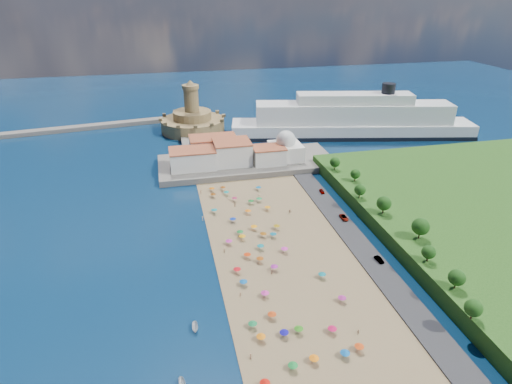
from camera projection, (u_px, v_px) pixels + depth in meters
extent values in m
plane|color=#071938|center=(260.00, 242.00, 156.02)|extent=(700.00, 700.00, 0.00)
cube|color=#59544C|center=(247.00, 163.00, 221.45)|extent=(90.00, 36.00, 3.00)
cube|color=#59544C|center=(198.00, 144.00, 247.99)|extent=(18.00, 70.00, 2.40)
cube|color=#59544C|center=(34.00, 132.00, 268.14)|extent=(199.03, 34.77, 2.60)
cube|color=silver|center=(193.00, 159.00, 209.80)|extent=(22.00, 14.00, 9.00)
cube|color=silver|center=(232.00, 153.00, 215.07)|extent=(18.00, 16.00, 11.00)
cube|color=silver|center=(269.00, 155.00, 215.76)|extent=(16.00, 12.00, 8.00)
cube|color=silver|center=(213.00, 147.00, 224.25)|extent=(24.00, 14.00, 10.00)
cube|color=silver|center=(285.00, 151.00, 221.24)|extent=(16.00, 16.00, 8.00)
sphere|color=silver|center=(286.00, 140.00, 218.63)|extent=(10.00, 10.00, 10.00)
cylinder|color=silver|center=(286.00, 133.00, 216.98)|extent=(1.20, 1.20, 1.60)
cylinder|color=#967C4B|center=(193.00, 125.00, 273.12)|extent=(40.00, 40.00, 8.00)
cylinder|color=#967C4B|center=(192.00, 115.00, 270.29)|extent=(24.00, 24.00, 5.00)
cylinder|color=#967C4B|center=(191.00, 100.00, 266.15)|extent=(9.00, 9.00, 14.00)
cylinder|color=#967C4B|center=(190.00, 87.00, 262.58)|extent=(10.40, 10.40, 2.40)
cone|color=#967C4B|center=(190.00, 82.00, 261.40)|extent=(6.00, 6.00, 3.00)
cube|color=black|center=(351.00, 134.00, 265.27)|extent=(149.55, 51.50, 2.38)
cube|color=silver|center=(352.00, 129.00, 263.86)|extent=(148.49, 50.91, 8.83)
cube|color=silver|center=(353.00, 113.00, 259.38)|extent=(118.87, 41.11, 11.77)
cube|color=silver|center=(355.00, 98.00, 255.53)|extent=(70.04, 27.35, 5.89)
cylinder|color=black|center=(389.00, 88.00, 253.27)|extent=(7.85, 7.85, 5.89)
cylinder|color=gray|center=(259.00, 189.00, 194.04)|extent=(0.07, 0.07, 2.00)
cone|color=#0B5E98|center=(259.00, 187.00, 193.65)|extent=(2.50, 2.50, 0.60)
cylinder|color=gray|center=(253.00, 325.00, 115.95)|extent=(0.07, 0.07, 2.00)
cone|color=#14733A|center=(253.00, 323.00, 115.56)|extent=(2.50, 2.50, 0.60)
cylinder|color=gray|center=(233.00, 220.00, 167.85)|extent=(0.07, 0.07, 2.00)
cone|color=#0C2BA0|center=(233.00, 218.00, 167.46)|extent=(2.50, 2.50, 0.60)
cylinder|color=gray|center=(284.00, 334.00, 113.02)|extent=(0.07, 0.07, 2.00)
cone|color=#110B95|center=(284.00, 331.00, 112.63)|extent=(2.50, 2.50, 0.60)
cylinder|color=gray|center=(274.00, 268.00, 139.48)|extent=(0.07, 0.07, 2.00)
cone|color=#99208F|center=(274.00, 266.00, 139.08)|extent=(2.50, 2.50, 0.60)
cylinder|color=gray|center=(212.00, 190.00, 193.10)|extent=(0.07, 0.07, 2.00)
cone|color=#D56809|center=(212.00, 188.00, 192.70)|extent=(2.50, 2.50, 0.60)
cylinder|color=gray|center=(314.00, 360.00, 105.20)|extent=(0.07, 0.07, 2.00)
cone|color=orange|center=(314.00, 357.00, 104.81)|extent=(2.50, 2.50, 0.60)
cylinder|color=gray|center=(242.00, 237.00, 156.35)|extent=(0.07, 0.07, 2.00)
cone|color=#FFAB0D|center=(242.00, 235.00, 155.96)|extent=(2.50, 2.50, 0.60)
cylinder|color=gray|center=(247.00, 256.00, 145.70)|extent=(0.07, 0.07, 2.00)
cone|color=red|center=(247.00, 254.00, 145.31)|extent=(2.50, 2.50, 0.60)
cylinder|color=gray|center=(251.00, 202.00, 181.91)|extent=(0.07, 0.07, 2.00)
cone|color=#147326|center=(251.00, 200.00, 181.52)|extent=(2.50, 2.50, 0.60)
cylinder|color=gray|center=(267.00, 208.00, 176.81)|extent=(0.07, 0.07, 2.00)
cone|color=orange|center=(268.00, 206.00, 176.42)|extent=(2.50, 2.50, 0.60)
cylinder|color=gray|center=(237.00, 271.00, 138.14)|extent=(0.07, 0.07, 2.00)
cone|color=red|center=(237.00, 268.00, 137.75)|extent=(2.50, 2.50, 0.60)
cylinder|color=gray|center=(272.00, 316.00, 119.25)|extent=(0.07, 0.07, 2.00)
cone|color=#C94010|center=(272.00, 313.00, 118.86)|extent=(2.50, 2.50, 0.60)
cylinder|color=gray|center=(214.00, 211.00, 174.61)|extent=(0.07, 0.07, 2.00)
cone|color=#0D6E79|center=(214.00, 209.00, 174.22)|extent=(2.50, 2.50, 0.60)
cylinder|color=gray|center=(299.00, 330.00, 114.24)|extent=(0.07, 0.07, 2.00)
cone|color=#297E16|center=(299.00, 328.00, 113.85)|extent=(2.50, 2.50, 0.60)
cylinder|color=gray|center=(259.00, 200.00, 183.88)|extent=(0.07, 0.07, 2.00)
cone|color=#178141|center=(259.00, 198.00, 183.49)|extent=(2.50, 2.50, 0.60)
cylinder|color=gray|center=(234.00, 199.00, 184.33)|extent=(0.07, 0.07, 2.00)
cone|color=#A8244C|center=(234.00, 197.00, 183.94)|extent=(2.50, 2.50, 0.60)
cylinder|color=gray|center=(273.00, 235.00, 157.74)|extent=(0.07, 0.07, 2.00)
cone|color=#0D627D|center=(273.00, 233.00, 157.35)|extent=(2.50, 2.50, 0.60)
cylinder|color=gray|center=(293.00, 367.00, 103.25)|extent=(0.07, 0.07, 2.00)
cone|color=#157A2E|center=(293.00, 364.00, 102.86)|extent=(2.50, 2.50, 0.60)
cylinder|color=gray|center=(345.00, 355.00, 106.73)|extent=(0.07, 0.07, 2.00)
cone|color=#0C57A5|center=(345.00, 352.00, 106.34)|extent=(2.50, 2.50, 0.60)
cylinder|color=gray|center=(223.00, 188.00, 194.15)|extent=(0.07, 0.07, 2.00)
cone|color=#7B390B|center=(223.00, 187.00, 193.76)|extent=(2.50, 2.50, 0.60)
cone|color=red|center=(265.00, 382.00, 98.27)|extent=(2.50, 2.50, 0.60)
cylinder|color=gray|center=(261.00, 338.00, 111.71)|extent=(0.07, 0.07, 2.00)
cone|color=orange|center=(261.00, 336.00, 111.32)|extent=(2.50, 2.50, 0.60)
cylinder|color=gray|center=(359.00, 348.00, 108.62)|extent=(0.07, 0.07, 2.00)
cone|color=#DB4511|center=(359.00, 345.00, 108.23)|extent=(2.50, 2.50, 0.60)
cylinder|color=gray|center=(342.00, 299.00, 125.50)|extent=(0.07, 0.07, 2.00)
cone|color=#A2227E|center=(342.00, 297.00, 125.11)|extent=(2.50, 2.50, 0.60)
cylinder|color=gray|center=(284.00, 250.00, 148.90)|extent=(0.07, 0.07, 2.00)
cone|color=#C92BA2|center=(285.00, 248.00, 148.51)|extent=(2.50, 2.50, 0.60)
cylinder|color=gray|center=(261.00, 247.00, 150.52)|extent=(0.07, 0.07, 2.00)
cone|color=#0D6E7C|center=(261.00, 245.00, 150.13)|extent=(2.50, 2.50, 0.60)
cylinder|color=gray|center=(322.00, 276.00, 135.75)|extent=(0.07, 0.07, 2.00)
cone|color=#0D6F79|center=(322.00, 273.00, 135.36)|extent=(2.50, 2.50, 0.60)
cylinder|color=gray|center=(277.00, 227.00, 163.01)|extent=(0.07, 0.07, 2.00)
cone|color=#9A770E|center=(277.00, 225.00, 162.62)|extent=(2.50, 2.50, 0.60)
cylinder|color=gray|center=(263.00, 235.00, 157.89)|extent=(0.07, 0.07, 2.00)
cone|color=#8D4D0C|center=(263.00, 233.00, 157.50)|extent=(2.50, 2.50, 0.60)
cylinder|color=gray|center=(226.00, 193.00, 189.66)|extent=(0.07, 0.07, 2.00)
cone|color=#0D7D78|center=(226.00, 191.00, 189.27)|extent=(2.50, 2.50, 0.60)
cylinder|color=gray|center=(240.00, 233.00, 159.18)|extent=(0.07, 0.07, 2.00)
cone|color=#136F2B|center=(240.00, 231.00, 158.78)|extent=(2.50, 2.50, 0.60)
cylinder|color=gray|center=(213.00, 195.00, 187.69)|extent=(0.07, 0.07, 2.00)
cone|color=#83400B|center=(213.00, 194.00, 187.30)|extent=(2.50, 2.50, 0.60)
cylinder|color=gray|center=(332.00, 330.00, 114.26)|extent=(0.07, 0.07, 2.00)
cone|color=#C50F4A|center=(332.00, 328.00, 113.87)|extent=(2.50, 2.50, 0.60)
cylinder|color=gray|center=(243.00, 283.00, 132.39)|extent=(0.07, 0.07, 2.00)
cone|color=#0C57A0|center=(243.00, 281.00, 131.99)|extent=(2.50, 2.50, 0.60)
cylinder|color=gray|center=(260.00, 260.00, 143.56)|extent=(0.07, 0.07, 2.00)
cone|color=#9A460E|center=(260.00, 258.00, 143.17)|extent=(2.50, 2.50, 0.60)
cylinder|color=gray|center=(248.00, 212.00, 173.96)|extent=(0.07, 0.07, 2.00)
cone|color=orange|center=(248.00, 210.00, 173.57)|extent=(2.50, 2.50, 0.60)
cylinder|color=gray|center=(229.00, 242.00, 153.37)|extent=(0.07, 0.07, 2.00)
cone|color=#BC2894|center=(229.00, 240.00, 152.98)|extent=(2.50, 2.50, 0.60)
cylinder|color=gray|center=(254.00, 228.00, 162.69)|extent=(0.07, 0.07, 2.00)
cone|color=orange|center=(254.00, 226.00, 162.30)|extent=(2.50, 2.50, 0.60)
cylinder|color=gray|center=(265.00, 294.00, 127.50)|extent=(0.07, 0.07, 2.00)
cone|color=#C72A91|center=(265.00, 292.00, 127.10)|extent=(2.50, 2.50, 0.60)
imported|color=tan|center=(240.00, 294.00, 127.69)|extent=(0.72, 0.56, 1.77)
imported|color=tan|center=(272.00, 271.00, 138.01)|extent=(0.91, 0.98, 1.69)
imported|color=tan|center=(224.00, 250.00, 148.95)|extent=(1.06, 1.07, 1.74)
imported|color=tan|center=(201.00, 192.00, 190.93)|extent=(1.16, 0.63, 1.87)
imported|color=tan|center=(290.00, 211.00, 174.65)|extent=(1.62, 1.44, 1.78)
imported|color=tan|center=(259.00, 196.00, 187.69)|extent=(1.20, 0.95, 1.62)
imported|color=tan|center=(203.00, 219.00, 169.26)|extent=(0.83, 1.25, 1.82)
imported|color=tan|center=(251.00, 356.00, 106.46)|extent=(0.65, 0.91, 1.74)
imported|color=tan|center=(235.00, 205.00, 179.79)|extent=(0.89, 0.74, 1.63)
imported|color=tan|center=(358.00, 332.00, 113.95)|extent=(1.08, 0.70, 1.71)
imported|color=white|center=(183.00, 384.00, 99.44)|extent=(2.13, 4.08, 1.50)
imported|color=white|center=(195.00, 328.00, 115.77)|extent=(1.72, 4.23, 1.61)
imported|color=gray|center=(379.00, 259.00, 143.57)|extent=(2.01, 4.31, 1.37)
imported|color=gray|center=(344.00, 217.00, 169.51)|extent=(2.38, 5.11, 1.42)
imported|color=gray|center=(322.00, 191.00, 191.11)|extent=(1.91, 4.18, 1.39)
cylinder|color=#382314|center=(472.00, 315.00, 110.87)|extent=(0.50, 0.50, 2.56)
sphere|color=#14380F|center=(473.00, 308.00, 109.87)|extent=(4.61, 4.61, 4.61)
cylinder|color=#382314|center=(455.00, 284.00, 122.16)|extent=(0.50, 0.50, 2.68)
sphere|color=#14380F|center=(457.00, 277.00, 121.11)|extent=(4.82, 4.82, 4.82)
cylinder|color=#382314|center=(427.00, 258.00, 134.22)|extent=(0.50, 0.50, 2.44)
sphere|color=#14380F|center=(429.00, 252.00, 133.27)|extent=(4.40, 4.40, 4.40)
cylinder|color=#382314|center=(419.00, 234.00, 146.28)|extent=(0.50, 0.50, 3.33)
sphere|color=#14380F|center=(421.00, 226.00, 144.98)|extent=(5.99, 5.99, 5.99)
cylinder|color=#382314|center=(383.00, 210.00, 162.44)|extent=(0.50, 0.50, 3.09)
sphere|color=#14380F|center=(384.00, 203.00, 161.23)|extent=(5.55, 5.55, 5.55)
cylinder|color=#382314|center=(359.00, 195.00, 174.56)|extent=(0.50, 0.50, 2.58)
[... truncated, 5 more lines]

